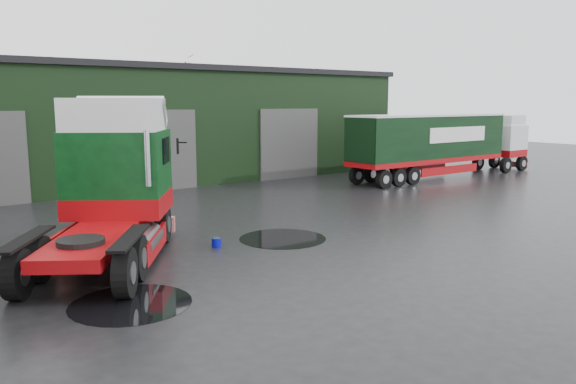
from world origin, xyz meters
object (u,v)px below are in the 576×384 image
object	(u,v)px
warehouse	(116,123)
lorry_right	(429,147)
tree_back_b	(172,110)
hero_tractor	(99,183)
wash_bucket	(217,243)

from	to	relation	value
warehouse	lorry_right	world-z (taller)	warehouse
tree_back_b	lorry_right	bearing A→B (deg)	-73.48
hero_tractor	wash_bucket	bearing A→B (deg)	32.60
warehouse	hero_tractor	xyz separation A→B (m)	(-6.50, -17.51, -0.89)
lorry_right	tree_back_b	size ratio (longest dim) A/B	1.89
hero_tractor	wash_bucket	size ratio (longest dim) A/B	24.62
wash_bucket	lorry_right	bearing A→B (deg)	20.67
wash_bucket	tree_back_b	distance (m)	29.88
tree_back_b	warehouse	bearing A→B (deg)	-128.66
warehouse	wash_bucket	bearing A→B (deg)	-99.91
lorry_right	wash_bucket	xyz separation A→B (m)	(-17.29, -6.52, -1.73)
warehouse	tree_back_b	bearing A→B (deg)	51.34
wash_bucket	tree_back_b	bearing A→B (deg)	68.11
warehouse	tree_back_b	size ratio (longest dim) A/B	4.32
lorry_right	tree_back_b	distance (m)	21.99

